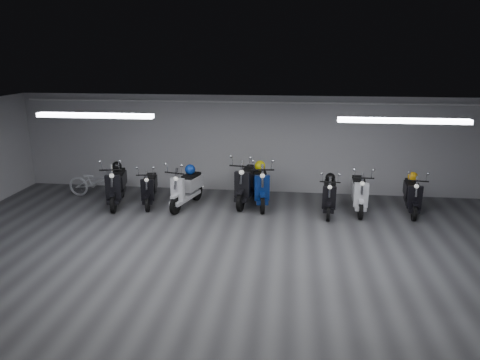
# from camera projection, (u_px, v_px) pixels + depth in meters

# --- Properties ---
(floor) EXTENTS (14.00, 10.00, 0.01)m
(floor) POSITION_uv_depth(u_px,v_px,m) (237.00, 270.00, 8.39)
(floor) COLOR #3E3E41
(floor) RESTS_ON ground
(ceiling) EXTENTS (14.00, 10.00, 0.01)m
(ceiling) POSITION_uv_depth(u_px,v_px,m) (237.00, 123.00, 7.61)
(ceiling) COLOR gray
(ceiling) RESTS_ON ground
(back_wall) EXTENTS (14.00, 0.01, 2.80)m
(back_wall) POSITION_uv_depth(u_px,v_px,m) (258.00, 145.00, 12.77)
(back_wall) COLOR #ACACAF
(back_wall) RESTS_ON ground
(fluor_strip_left) EXTENTS (2.40, 0.18, 0.08)m
(fluor_strip_left) POSITION_uv_depth(u_px,v_px,m) (95.00, 115.00, 8.91)
(fluor_strip_left) COLOR white
(fluor_strip_left) RESTS_ON ceiling
(fluor_strip_right) EXTENTS (2.40, 0.18, 0.08)m
(fluor_strip_right) POSITION_uv_depth(u_px,v_px,m) (403.00, 121.00, 8.24)
(fluor_strip_right) COLOR white
(fluor_strip_right) RESTS_ON ceiling
(conduit) EXTENTS (13.60, 0.05, 0.05)m
(conduit) POSITION_uv_depth(u_px,v_px,m) (259.00, 102.00, 12.35)
(conduit) COLOR white
(conduit) RESTS_ON back_wall
(scooter_0) EXTENTS (1.02, 1.97, 1.40)m
(scooter_0) POSITION_uv_depth(u_px,v_px,m) (116.00, 180.00, 11.79)
(scooter_0) COLOR black
(scooter_0) RESTS_ON floor
(scooter_1) EXTENTS (0.84, 1.70, 1.21)m
(scooter_1) POSITION_uv_depth(u_px,v_px,m) (149.00, 183.00, 11.81)
(scooter_1) COLOR black
(scooter_1) RESTS_ON floor
(scooter_2) EXTENTS (1.04, 1.88, 1.33)m
(scooter_2) POSITION_uv_depth(u_px,v_px,m) (186.00, 183.00, 11.65)
(scooter_2) COLOR silver
(scooter_2) RESTS_ON floor
(scooter_3) EXTENTS (0.98, 2.07, 1.48)m
(scooter_3) POSITION_uv_depth(u_px,v_px,m) (247.00, 177.00, 11.91)
(scooter_3) COLOR black
(scooter_3) RESTS_ON floor
(scooter_4) EXTENTS (0.91, 1.98, 1.42)m
(scooter_4) POSITION_uv_depth(u_px,v_px,m) (261.00, 180.00, 11.75)
(scooter_4) COLOR navy
(scooter_4) RESTS_ON floor
(scooter_5) EXTENTS (0.69, 1.67, 1.22)m
(scooter_5) POSITION_uv_depth(u_px,v_px,m) (330.00, 190.00, 11.19)
(scooter_5) COLOR black
(scooter_5) RESTS_ON floor
(scooter_6) EXTENTS (0.66, 1.77, 1.30)m
(scooter_6) POSITION_uv_depth(u_px,v_px,m) (359.00, 187.00, 11.32)
(scooter_6) COLOR silver
(scooter_6) RESTS_ON floor
(scooter_7) EXTENTS (0.75, 1.73, 1.25)m
(scooter_7) POSITION_uv_depth(u_px,v_px,m) (413.00, 190.00, 11.19)
(scooter_7) COLOR black
(scooter_7) RESTS_ON floor
(bicycle) EXTENTS (1.68, 0.69, 1.07)m
(bicycle) POSITION_uv_depth(u_px,v_px,m) (96.00, 179.00, 12.48)
(bicycle) COLOR silver
(bicycle) RESTS_ON floor
(helmet_0) EXTENTS (0.29, 0.29, 0.29)m
(helmet_0) POSITION_uv_depth(u_px,v_px,m) (260.00, 166.00, 11.92)
(helmet_0) COLOR yellow
(helmet_0) RESTS_ON scooter_4
(helmet_1) EXTENTS (0.25, 0.25, 0.25)m
(helmet_1) POSITION_uv_depth(u_px,v_px,m) (330.00, 178.00, 11.33)
(helmet_1) COLOR black
(helmet_1) RESTS_ON scooter_5
(helmet_2) EXTENTS (0.25, 0.25, 0.25)m
(helmet_2) POSITION_uv_depth(u_px,v_px,m) (413.00, 177.00, 11.33)
(helmet_2) COLOR #F7AA0E
(helmet_2) RESTS_ON scooter_7
(helmet_3) EXTENTS (0.27, 0.27, 0.27)m
(helmet_3) POSITION_uv_depth(u_px,v_px,m) (117.00, 166.00, 11.96)
(helmet_3) COLOR black
(helmet_3) RESTS_ON scooter_0
(helmet_4) EXTENTS (0.28, 0.28, 0.28)m
(helmet_4) POSITION_uv_depth(u_px,v_px,m) (190.00, 170.00, 11.79)
(helmet_4) COLOR #0E349B
(helmet_4) RESTS_ON scooter_2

